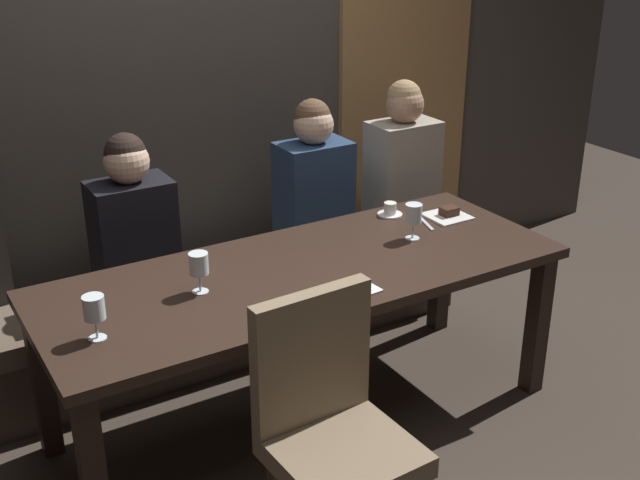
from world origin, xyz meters
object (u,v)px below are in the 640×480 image
Objects in this scene: dining_table at (305,287)px; diner_bearded at (314,181)px; chair_near_side at (330,418)px; wine_glass_far_right at (199,265)px; dessert_plate at (448,214)px; espresso_cup at (390,210)px; fork_on_table at (426,224)px; wine_glass_far_left at (94,310)px; diner_far_end at (402,162)px; wine_glass_center_front at (413,215)px; diner_redhead at (132,221)px; banquette_bench at (236,309)px.

dining_table is 0.87m from diner_bearded.
chair_near_side reaches higher than wine_glass_far_right.
wine_glass_far_right is at bearing -174.93° from dessert_plate.
espresso_cup is 0.71× the size of fork_on_table.
diner_far_end is at bearing 22.90° from wine_glass_far_left.
fork_on_table is (0.08, -0.18, -0.02)m from espresso_cup.
chair_near_side is 1.96m from diner_far_end.
diner_far_end is at bearing 56.89° from wine_glass_center_front.
diner_redhead reaches higher than wine_glass_far_left.
dining_table is 0.80m from chair_near_side.
chair_near_side is 5.98× the size of wine_glass_center_front.
wine_glass_far_right is 1.20m from fork_on_table.
fork_on_table is at bearing -173.28° from dessert_plate.
diner_redhead reaches higher than espresso_cup.
banquette_bench is 1.49m from chair_near_side.
espresso_cup is (1.11, 0.28, -0.09)m from wine_glass_far_right.
chair_near_side is at bearing -124.25° from fork_on_table.
wine_glass_center_front is 1.00× the size of wine_glass_far_left.
fork_on_table is (1.06, 0.85, 0.18)m from chair_near_side.
espresso_cup is at bearing 46.43° from chair_near_side.
dining_table is 0.75m from fork_on_table.
diner_bearded reaches higher than diner_redhead.
wine_glass_far_right and wine_glass_far_left have the same top height.
diner_far_end is at bearing -3.11° from diner_bearded.
wine_glass_center_front is 0.96× the size of fork_on_table.
banquette_bench is 1.18m from diner_far_end.
espresso_cup reaches higher than dining_table.
diner_redhead is at bearing 157.52° from dessert_plate.
dining_table is 0.73m from espresso_cup.
diner_redhead is at bearing 147.09° from wine_glass_center_front.
chair_near_side is at bearing -46.00° from wine_glass_far_left.
dining_table is 11.58× the size of dessert_plate.
diner_bearded reaches higher than espresso_cup.
dessert_plate is (0.88, 0.14, 0.10)m from dining_table.
diner_redhead reaches higher than dessert_plate.
wine_glass_center_front is at bearing -81.51° from diner_bearded.
diner_bearded is 0.71m from dessert_plate.
chair_near_side is at bearing -140.37° from wine_glass_center_front.
wine_glass_far_right reaches higher than dining_table.
diner_far_end is 5.11× the size of wine_glass_far_right.
diner_redhead reaches higher than fork_on_table.
wine_glass_far_left is (-0.58, 0.60, 0.29)m from chair_near_side.
espresso_cup is (1.56, 0.43, -0.09)m from wine_glass_far_left.
diner_bearded reaches higher than banquette_bench.
wine_glass_center_front is 1.37× the size of espresso_cup.
wine_glass_far_left is 1.80m from dessert_plate.
fork_on_table reaches higher than banquette_bench.
wine_glass_far_right is at bearing 176.94° from dining_table.
wine_glass_far_left is at bearing -162.05° from wine_glass_far_right.
wine_glass_far_left reaches higher than dining_table.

